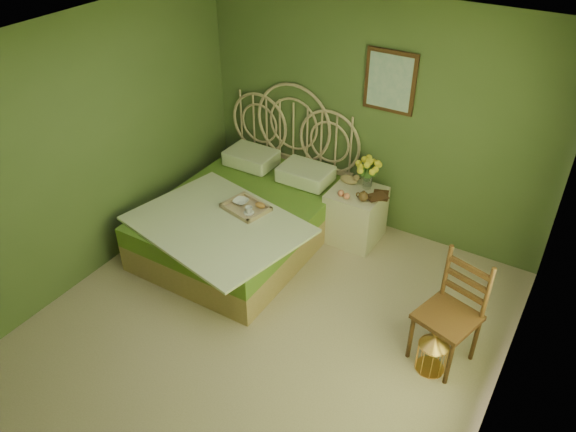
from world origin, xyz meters
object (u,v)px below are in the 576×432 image
Objects in this scene: bed at (245,215)px; birdcage at (432,353)px; chair at (452,304)px; nightstand at (356,210)px.

bed reaches higher than birdcage.
chair reaches higher than birdcage.
bed is 1.23m from nightstand.
birdcage is at bearing -16.45° from bed.
chair is at bearing -10.88° from bed.
nightstand is 1.83m from chair.
nightstand is at bearing 135.02° from birdcage.
chair is 2.69× the size of birdcage.
chair is at bearing -38.86° from nightstand.
birdcage is at bearing -80.88° from chair.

